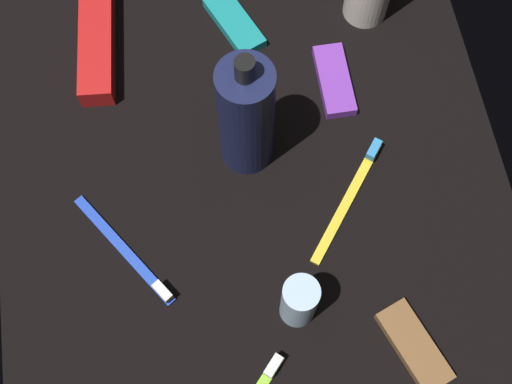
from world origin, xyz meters
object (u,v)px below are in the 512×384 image
at_px(snack_bar_teal, 234,23).
at_px(snack_bar_brown, 414,346).
at_px(toothpaste_box_red, 97,43).
at_px(toothbrush_blue, 129,255).
at_px(lotion_bottle, 245,117).
at_px(deodorant_stick, 299,301).
at_px(snack_bar_purple, 334,80).
at_px(toothbrush_yellow, 351,193).

distance_m(snack_bar_teal, snack_bar_brown, 0.49).
bearing_deg(toothpaste_box_red, toothbrush_blue, 7.44).
bearing_deg(lotion_bottle, snack_bar_brown, 28.40).
height_order(toothbrush_blue, snack_bar_brown, toothbrush_blue).
height_order(lotion_bottle, toothbrush_blue, lotion_bottle).
xyz_separation_m(deodorant_stick, snack_bar_purple, (-0.29, 0.11, -0.04)).
relative_size(toothbrush_blue, toothbrush_yellow, 1.05).
relative_size(lotion_bottle, snack_bar_brown, 2.05).
relative_size(toothbrush_yellow, snack_bar_brown, 1.43).
bearing_deg(deodorant_stick, lotion_bottle, -173.05).
bearing_deg(toothbrush_blue, toothbrush_yellow, 96.88).
height_order(snack_bar_teal, snack_bar_brown, same).
height_order(snack_bar_teal, snack_bar_purple, same).
relative_size(lotion_bottle, toothpaste_box_red, 1.21).
distance_m(toothpaste_box_red, snack_bar_brown, 0.56).
xyz_separation_m(toothbrush_blue, snack_bar_brown, (0.16, 0.31, 0.00)).
height_order(toothbrush_blue, snack_bar_teal, toothbrush_blue).
bearing_deg(snack_bar_brown, toothpaste_box_red, -165.38).
bearing_deg(deodorant_stick, snack_bar_brown, 62.51).
relative_size(toothbrush_yellow, snack_bar_teal, 1.43).
distance_m(toothbrush_blue, snack_bar_brown, 0.35).
xyz_separation_m(snack_bar_teal, snack_bar_purple, (0.11, 0.12, 0.00)).
height_order(toothbrush_yellow, toothpaste_box_red, toothpaste_box_red).
height_order(toothbrush_blue, toothbrush_yellow, same).
bearing_deg(toothbrush_yellow, toothbrush_blue, -83.12).
distance_m(toothpaste_box_red, snack_bar_teal, 0.19).
relative_size(toothbrush_blue, snack_bar_brown, 1.50).
height_order(lotion_bottle, snack_bar_teal, lotion_bottle).
xyz_separation_m(lotion_bottle, snack_bar_purple, (-0.08, 0.13, -0.09)).
distance_m(lotion_bottle, snack_bar_purple, 0.18).
relative_size(deodorant_stick, snack_bar_purple, 0.92).
distance_m(toothbrush_blue, toothbrush_yellow, 0.28).
distance_m(deodorant_stick, snack_bar_purple, 0.31).
relative_size(snack_bar_brown, snack_bar_purple, 1.00).
bearing_deg(toothpaste_box_red, snack_bar_brown, 40.21).
height_order(lotion_bottle, deodorant_stick, lotion_bottle).
xyz_separation_m(lotion_bottle, snack_bar_brown, (0.28, 0.15, -0.09)).
bearing_deg(toothbrush_blue, snack_bar_purple, 123.55).
bearing_deg(toothbrush_yellow, deodorant_stick, -35.42).
height_order(toothbrush_yellow, snack_bar_teal, toothbrush_yellow).
distance_m(deodorant_stick, toothbrush_yellow, 0.17).
xyz_separation_m(lotion_bottle, deodorant_stick, (0.21, 0.03, -0.05)).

